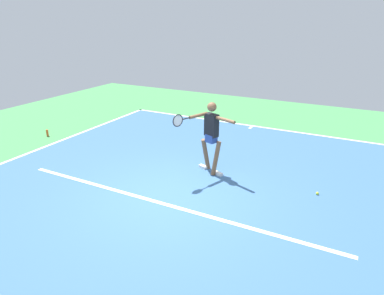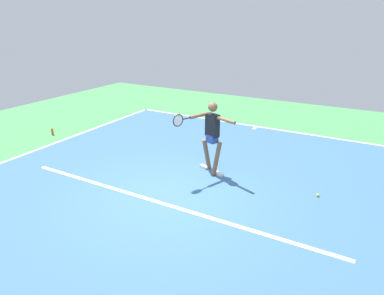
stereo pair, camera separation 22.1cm
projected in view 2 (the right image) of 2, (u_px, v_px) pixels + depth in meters
name	position (u px, v px, depth m)	size (l,w,h in m)	color
ground_plane	(170.00, 196.00, 7.31)	(20.36, 20.36, 0.00)	#428E4C
court_surface	(170.00, 196.00, 7.31)	(9.97, 11.67, 0.00)	#38608E
court_line_baseline_near	(257.00, 126.00, 12.02)	(9.97, 0.10, 0.01)	white
court_line_sideline_right	(24.00, 154.00, 9.55)	(0.10, 11.67, 0.01)	white
court_line_service	(161.00, 203.00, 7.04)	(7.48, 0.10, 0.01)	white
court_line_centre_mark	(255.00, 128.00, 11.86)	(0.10, 0.30, 0.01)	white
tennis_player	(211.00, 133.00, 8.08)	(1.24, 1.16, 1.81)	brown
tennis_ball_far_corner	(318.00, 195.00, 7.28)	(0.07, 0.07, 0.07)	#CCE033
water_bottle	(52.00, 132.00, 11.13)	(0.07, 0.07, 0.22)	#D84C1E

